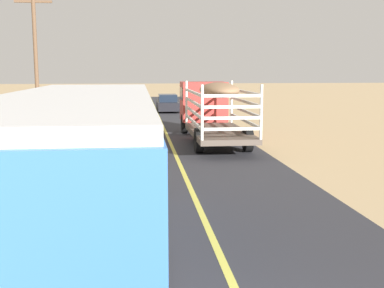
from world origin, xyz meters
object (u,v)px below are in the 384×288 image
livestock_truck (209,105)px  bus (79,179)px  car_far (168,104)px  power_pole_mid (36,56)px

livestock_truck → bus: (-4.73, -16.93, -0.04)m
livestock_truck → car_far: bearing=94.0°
bus → car_far: size_ratio=2.27×
bus → car_far: bus is taller
car_far → power_pole_mid: bearing=-127.7°
power_pole_mid → car_far: bearing=52.3°
livestock_truck → power_pole_mid: 11.54m
bus → livestock_truck: bearing=74.4°
car_far → power_pole_mid: (-8.64, -11.17, 3.71)m
car_far → power_pole_mid: 14.60m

